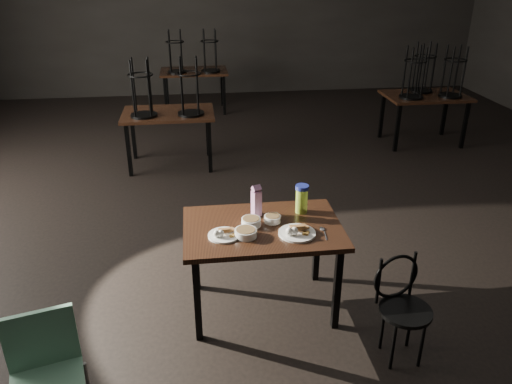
{
  "coord_description": "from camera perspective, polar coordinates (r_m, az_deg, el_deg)",
  "views": [
    {
      "loc": [
        -0.96,
        -4.48,
        2.59
      ],
      "look_at": [
        -0.49,
        -0.8,
        0.85
      ],
      "focal_mm": 35.0,
      "sensor_mm": 36.0,
      "label": 1
    }
  ],
  "objects": [
    {
      "name": "spoon",
      "position": [
        3.77,
        7.62,
        -4.3
      ],
      "size": [
        0.05,
        0.2,
        0.01
      ],
      "color": "silver",
      "rests_on": "main_table"
    },
    {
      "name": "school_chair",
      "position": [
        3.17,
        -22.9,
        -18.42
      ],
      "size": [
        0.48,
        0.48,
        0.84
      ],
      "rotation": [
        0.0,
        0.0,
        0.26
      ],
      "color": "#6DAB8B",
      "rests_on": "ground"
    },
    {
      "name": "water_bottle",
      "position": [
        3.96,
        5.24,
        -0.75
      ],
      "size": [
        0.13,
        0.13,
        0.23
      ],
      "color": "#AED73F",
      "rests_on": "main_table"
    },
    {
      "name": "main_table",
      "position": [
        3.83,
        0.76,
        -4.95
      ],
      "size": [
        1.2,
        0.8,
        0.75
      ],
      "color": "black",
      "rests_on": "ground"
    },
    {
      "name": "bg_table_right",
      "position": [
        7.96,
        18.91,
        10.65
      ],
      "size": [
        1.2,
        0.8,
        1.48
      ],
      "color": "black",
      "rests_on": "ground"
    },
    {
      "name": "bg_table_far",
      "position": [
        9.33,
        -7.12,
        13.59
      ],
      "size": [
        1.2,
        0.8,
        1.48
      ],
      "color": "black",
      "rests_on": "ground"
    },
    {
      "name": "bowl_big",
      "position": [
        3.64,
        -1.19,
        -4.68
      ],
      "size": [
        0.16,
        0.16,
        0.06
      ],
      "color": "white",
      "rests_on": "main_table"
    },
    {
      "name": "bowl_far",
      "position": [
        3.84,
        1.89,
        -3.05
      ],
      "size": [
        0.13,
        0.13,
        0.05
      ],
      "color": "white",
      "rests_on": "main_table"
    },
    {
      "name": "plate_left",
      "position": [
        3.66,
        -3.71,
        -4.78
      ],
      "size": [
        0.24,
        0.24,
        0.08
      ],
      "color": "white",
      "rests_on": "main_table"
    },
    {
      "name": "bowl_near",
      "position": [
        3.79,
        -0.57,
        -3.41
      ],
      "size": [
        0.15,
        0.15,
        0.06
      ],
      "color": "white",
      "rests_on": "main_table"
    },
    {
      "name": "bg_table_left",
      "position": [
        6.73,
        -10.03,
        8.9
      ],
      "size": [
        1.2,
        0.8,
        1.48
      ],
      "color": "black",
      "rests_on": "ground"
    },
    {
      "name": "plate_right",
      "position": [
        3.68,
        4.69,
        -4.52
      ],
      "size": [
        0.28,
        0.28,
        0.09
      ],
      "color": "white",
      "rests_on": "main_table"
    },
    {
      "name": "juice_carton",
      "position": [
        3.89,
        0.05,
        -1.08
      ],
      "size": [
        0.08,
        0.08,
        0.26
      ],
      "color": "#801770",
      "rests_on": "main_table"
    },
    {
      "name": "bentwood_chair",
      "position": [
        3.66,
        16.27,
        -11.8
      ],
      "size": [
        0.39,
        0.38,
        0.76
      ],
      "rotation": [
        0.0,
        0.0,
        0.2
      ],
      "color": "black",
      "rests_on": "ground"
    }
  ]
}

